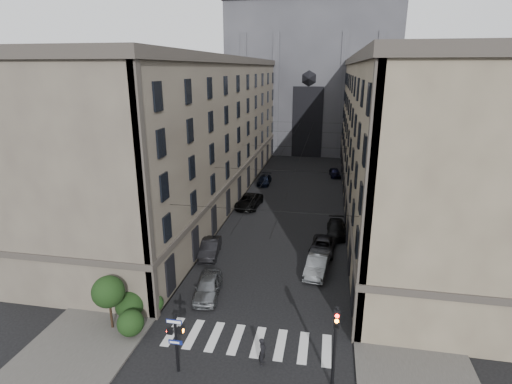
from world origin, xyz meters
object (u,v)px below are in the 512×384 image
Objects in this scene: car_left_near at (208,287)px; car_left_midfar at (249,201)px; car_right_far at (335,173)px; car_left_far at (264,180)px; car_right_midnear at (323,246)px; traffic_light_right at (335,338)px; gothic_tower at (312,66)px; car_right_near at (317,265)px; pedestrian_signal_left at (176,338)px; car_right_midfar at (336,229)px; car_left_midnear at (210,248)px; pedestrian at (263,352)px.

car_left_midfar is at bearing 85.81° from car_left_near.
car_left_far is at bearing -155.67° from car_right_far.
car_left_near is 0.82× the size of car_left_midfar.
traffic_light_right is at bearing -81.57° from car_right_midnear.
car_right_near is at bearing -85.98° from gothic_tower.
car_left_far is (-5.10, -32.54, -17.13)m from gothic_tower.
pedestrian_signal_left is (-3.51, -73.46, -15.48)m from gothic_tower.
car_right_midnear is at bearing -106.35° from car_right_midfar.
car_right_far is (-0.11, 24.92, -0.02)m from car_right_midfar.
car_left_midfar is at bearing -128.82° from car_right_far.
car_left_midnear is 0.95× the size of car_right_near.
pedestrian_signal_left is at bearing -88.17° from car_left_far.
car_right_midfar reaches higher than car_right_far.
car_right_midfar is at bearing -96.65° from car_right_far.
pedestrian is at bearing -88.90° from gothic_tower.
car_right_midnear is at bearing -85.30° from gothic_tower.
gothic_tower is at bearing 80.71° from car_left_far.
traffic_light_right is at bearing -91.13° from car_right_midfar.
car_right_far is (5.79, -25.94, -17.10)m from gothic_tower.
gothic_tower is 14.50× the size of pedestrian_signal_left.
car_left_near is (-0.69, 8.34, -1.51)m from pedestrian_signal_left.
car_left_near is at bearing -127.38° from car_right_midnear.
pedestrian is at bearing -72.77° from car_left_midfar.
car_right_far is (0.19, 47.10, -2.59)m from traffic_light_right.
gothic_tower is 31.62× the size of pedestrian.
car_right_midfar is at bearing 85.89° from car_right_near.
car_right_midnear is at bearing -67.60° from car_left_far.
car_left_far is (0.16, 11.14, -0.15)m from car_left_midfar.
car_right_midfar is at bearing 89.22° from traffic_light_right.
gothic_tower is at bearing 96.28° from car_right_midfar.
car_left_midfar is 1.43× the size of car_right_far.
car_left_far is 0.92× the size of car_right_near.
pedestrian_signal_left is at bearing -177.36° from traffic_light_right.
car_left_midfar is at bearing 22.26° from pedestrian.
car_left_near is 9.96m from car_right_near.
car_right_near is 1.22× the size of car_right_far.
gothic_tower is 12.15× the size of car_left_near.
car_left_midfar is at bearing 134.69° from car_right_midnear.
car_left_far is 0.93× the size of car_right_midnear.
car_left_near is 21.46m from car_left_midfar.
car_right_near is at bearing 60.58° from pedestrian_signal_left.
gothic_tower is at bearing 87.14° from car_left_midfar.
pedestrian_signal_left is at bearing -92.32° from car_left_near.
car_right_midnear is 29.62m from car_right_far.
traffic_light_right is 22.34m from car_right_midfar.
car_right_midnear is 16.73m from pedestrian.
car_left_near reaches higher than car_left_far.
car_left_near is 1.17× the size of car_right_far.
pedestrian_signal_left is 5.31m from pedestrian.
traffic_light_right is 12.84m from car_left_near.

